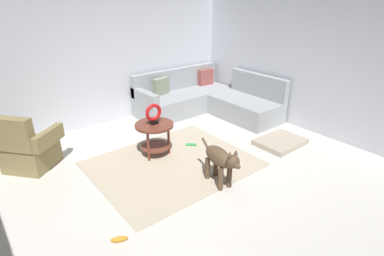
{
  "coord_description": "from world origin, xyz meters",
  "views": [
    {
      "loc": [
        -2.12,
        -2.6,
        2.36
      ],
      "look_at": [
        0.45,
        0.6,
        0.55
      ],
      "focal_mm": 28.31,
      "sensor_mm": 36.0,
      "label": 1
    }
  ],
  "objects_px": {
    "torus_sculpture": "(154,113)",
    "dog": "(221,160)",
    "dog_toy_ball": "(221,152)",
    "dog_toy_rope": "(191,145)",
    "sectional_couch": "(206,100)",
    "dog_bed_mat": "(280,142)",
    "armchair": "(27,149)",
    "side_table": "(154,131)",
    "dog_toy_bone": "(119,239)"
  },
  "relations": [
    {
      "from": "side_table",
      "to": "torus_sculpture",
      "type": "relative_size",
      "value": 1.84
    },
    {
      "from": "sectional_couch",
      "to": "torus_sculpture",
      "type": "height_order",
      "value": "sectional_couch"
    },
    {
      "from": "dog",
      "to": "dog_toy_ball",
      "type": "distance_m",
      "value": 0.91
    },
    {
      "from": "armchair",
      "to": "side_table",
      "type": "distance_m",
      "value": 1.85
    },
    {
      "from": "side_table",
      "to": "dog",
      "type": "relative_size",
      "value": 0.71
    },
    {
      "from": "dog_toy_rope",
      "to": "dog_toy_bone",
      "type": "xyz_separation_m",
      "value": [
        -1.95,
        -1.23,
        0.0
      ]
    },
    {
      "from": "armchair",
      "to": "dog_toy_ball",
      "type": "xyz_separation_m",
      "value": [
        2.49,
        -1.46,
        -0.29
      ]
    },
    {
      "from": "dog_bed_mat",
      "to": "dog_toy_ball",
      "type": "bearing_deg",
      "value": 159.79
    },
    {
      "from": "dog",
      "to": "torus_sculpture",
      "type": "bearing_deg",
      "value": -71.16
    },
    {
      "from": "sectional_couch",
      "to": "dog",
      "type": "relative_size",
      "value": 2.66
    },
    {
      "from": "dog_bed_mat",
      "to": "dog",
      "type": "xyz_separation_m",
      "value": [
        -1.64,
        -0.21,
        0.33
      ]
    },
    {
      "from": "armchair",
      "to": "dog_toy_bone",
      "type": "relative_size",
      "value": 5.55
    },
    {
      "from": "torus_sculpture",
      "to": "dog",
      "type": "bearing_deg",
      "value": -79.34
    },
    {
      "from": "side_table",
      "to": "sectional_couch",
      "type": "bearing_deg",
      "value": 25.96
    },
    {
      "from": "torus_sculpture",
      "to": "dog_toy_rope",
      "type": "relative_size",
      "value": 1.82
    },
    {
      "from": "dog_bed_mat",
      "to": "dog_toy_rope",
      "type": "distance_m",
      "value": 1.53
    },
    {
      "from": "torus_sculpture",
      "to": "dog_toy_ball",
      "type": "relative_size",
      "value": 4.38
    },
    {
      "from": "armchair",
      "to": "side_table",
      "type": "relative_size",
      "value": 1.66
    },
    {
      "from": "dog_toy_rope",
      "to": "dog_toy_bone",
      "type": "height_order",
      "value": "dog_toy_bone"
    },
    {
      "from": "sectional_couch",
      "to": "dog_bed_mat",
      "type": "xyz_separation_m",
      "value": [
        -0.01,
        -1.94,
        -0.24
      ]
    },
    {
      "from": "sectional_couch",
      "to": "armchair",
      "type": "xyz_separation_m",
      "value": [
        -3.53,
        -0.1,
        0.03
      ]
    },
    {
      "from": "dog_toy_ball",
      "to": "dog_toy_rope",
      "type": "xyz_separation_m",
      "value": [
        -0.19,
        0.53,
        -0.01
      ]
    },
    {
      "from": "torus_sculpture",
      "to": "dog_toy_rope",
      "type": "xyz_separation_m",
      "value": [
        0.64,
        -0.12,
        -0.69
      ]
    },
    {
      "from": "dog_toy_rope",
      "to": "torus_sculpture",
      "type": "bearing_deg",
      "value": 169.57
    },
    {
      "from": "dog_toy_rope",
      "to": "side_table",
      "type": "bearing_deg",
      "value": 169.57
    },
    {
      "from": "armchair",
      "to": "dog_toy_rope",
      "type": "xyz_separation_m",
      "value": [
        2.3,
        -0.93,
        -0.3
      ]
    },
    {
      "from": "dog",
      "to": "dog_toy_ball",
      "type": "xyz_separation_m",
      "value": [
        0.6,
        0.6,
        -0.34
      ]
    },
    {
      "from": "dog_toy_bone",
      "to": "dog_toy_rope",
      "type": "bearing_deg",
      "value": 32.33
    },
    {
      "from": "sectional_couch",
      "to": "dog_bed_mat",
      "type": "bearing_deg",
      "value": -90.16
    },
    {
      "from": "dog_toy_ball",
      "to": "dog_bed_mat",
      "type": "bearing_deg",
      "value": -20.21
    },
    {
      "from": "dog_toy_bone",
      "to": "armchair",
      "type": "bearing_deg",
      "value": 99.13
    },
    {
      "from": "torus_sculpture",
      "to": "dog",
      "type": "height_order",
      "value": "torus_sculpture"
    },
    {
      "from": "dog_bed_mat",
      "to": "dog_toy_ball",
      "type": "xyz_separation_m",
      "value": [
        -1.04,
        0.38,
        -0.01
      ]
    },
    {
      "from": "armchair",
      "to": "torus_sculpture",
      "type": "distance_m",
      "value": 1.89
    },
    {
      "from": "dog_bed_mat",
      "to": "dog_toy_rope",
      "type": "bearing_deg",
      "value": 143.56
    },
    {
      "from": "torus_sculpture",
      "to": "dog_toy_ball",
      "type": "distance_m",
      "value": 1.25
    },
    {
      "from": "torus_sculpture",
      "to": "side_table",
      "type": "bearing_deg",
      "value": 90.0
    },
    {
      "from": "side_table",
      "to": "torus_sculpture",
      "type": "xyz_separation_m",
      "value": [
        0.0,
        -0.0,
        0.29
      ]
    },
    {
      "from": "side_table",
      "to": "dog_toy_rope",
      "type": "bearing_deg",
      "value": -10.43
    },
    {
      "from": "dog_toy_ball",
      "to": "dog_toy_bone",
      "type": "relative_size",
      "value": 0.41
    },
    {
      "from": "dog",
      "to": "dog_toy_ball",
      "type": "bearing_deg",
      "value": -127.08
    },
    {
      "from": "sectional_couch",
      "to": "dog_toy_bone",
      "type": "xyz_separation_m",
      "value": [
        -3.19,
        -2.27,
        -0.26
      ]
    },
    {
      "from": "dog_toy_ball",
      "to": "armchair",
      "type": "bearing_deg",
      "value": 149.64
    },
    {
      "from": "dog_bed_mat",
      "to": "torus_sculpture",
      "type": "bearing_deg",
      "value": 151.24
    },
    {
      "from": "torus_sculpture",
      "to": "dog_bed_mat",
      "type": "xyz_separation_m",
      "value": [
        1.87,
        -1.03,
        -0.67
      ]
    },
    {
      "from": "sectional_couch",
      "to": "dog_toy_ball",
      "type": "relative_size",
      "value": 30.24
    },
    {
      "from": "side_table",
      "to": "dog_bed_mat",
      "type": "bearing_deg",
      "value": -28.76
    },
    {
      "from": "dog_toy_ball",
      "to": "dog_toy_rope",
      "type": "bearing_deg",
      "value": 110.27
    },
    {
      "from": "dog_toy_bone",
      "to": "dog_bed_mat",
      "type": "bearing_deg",
      "value": 5.81
    },
    {
      "from": "side_table",
      "to": "dog",
      "type": "height_order",
      "value": "dog"
    }
  ]
}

